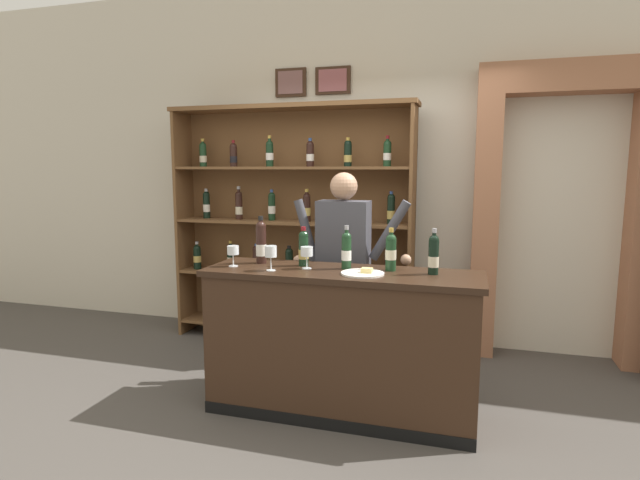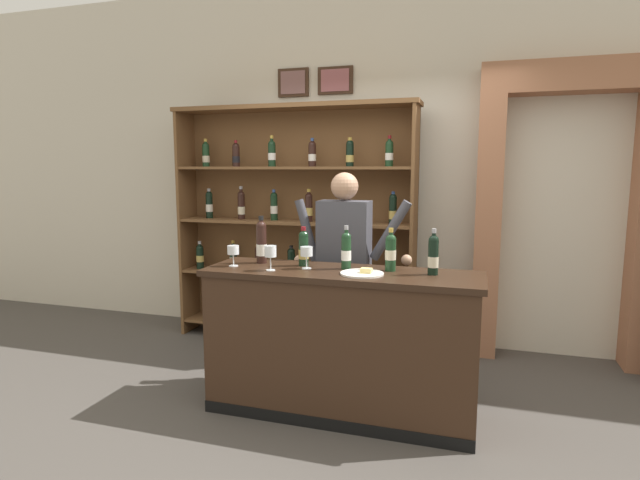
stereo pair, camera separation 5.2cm
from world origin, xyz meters
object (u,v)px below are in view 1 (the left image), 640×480
object	(u,v)px
wine_shelf	(292,220)
shopkeeper	(344,255)
tasting_bottle_brunello	(346,250)
cheese_plate	(363,273)
wine_glass_right	(271,252)
wine_glass_left	(233,251)
tasting_bottle_vin_santo	(304,248)
tasting_counter	(341,343)
wine_glass_spare	(307,252)
tasting_bottle_prosecco	(391,251)
tasting_bottle_bianco	(434,254)
tasting_bottle_chianti	(261,242)

from	to	relation	value
wine_shelf	shopkeeper	xyz separation A→B (m)	(0.71, -0.83, -0.17)
tasting_bottle_brunello	cheese_plate	size ratio (longest dim) A/B	1.06
wine_glass_right	wine_glass_left	bearing A→B (deg)	168.15
tasting_bottle_vin_santo	tasting_counter	bearing A→B (deg)	-18.17
wine_glass_right	wine_glass_left	world-z (taller)	wine_glass_right
tasting_bottle_vin_santo	wine_glass_spare	world-z (taller)	tasting_bottle_vin_santo
tasting_bottle_brunello	wine_glass_left	distance (m)	0.78
shopkeeper	tasting_bottle_prosecco	distance (m)	0.61
shopkeeper	cheese_plate	size ratio (longest dim) A/B	5.87
wine_glass_right	cheese_plate	world-z (taller)	wine_glass_right
shopkeeper	wine_glass_spare	distance (m)	0.54
wine_shelf	tasting_bottle_bianco	size ratio (longest dim) A/B	7.92
tasting_bottle_bianco	wine_glass_spare	size ratio (longest dim) A/B	1.96
tasting_bottle_chianti	shopkeeper	bearing A→B (deg)	39.74
tasting_bottle_bianco	shopkeeper	bearing A→B (deg)	146.41
tasting_bottle_prosecco	wine_glass_spare	world-z (taller)	tasting_bottle_prosecco
wine_glass_left	tasting_bottle_brunello	bearing A→B (deg)	10.26
shopkeeper	wine_glass_left	distance (m)	0.88
tasting_bottle_brunello	tasting_bottle_chianti	bearing A→B (deg)	177.12
shopkeeper	tasting_bottle_chianti	size ratio (longest dim) A/B	4.83
tasting_bottle_vin_santo	wine_glass_left	distance (m)	0.49
tasting_bottle_brunello	tasting_bottle_prosecco	xyz separation A→B (m)	(0.30, 0.02, 0.00)
wine_glass_left	tasting_counter	bearing A→B (deg)	4.92
wine_glass_right	tasting_bottle_prosecco	bearing A→B (deg)	16.67
tasting_bottle_vin_santo	tasting_bottle_prosecco	distance (m)	0.61
tasting_bottle_vin_santo	wine_glass_right	xyz separation A→B (m)	(-0.15, -0.23, -0.00)
wine_glass_spare	cheese_plate	bearing A→B (deg)	-10.68
shopkeeper	tasting_bottle_chianti	distance (m)	0.67
tasting_bottle_brunello	tasting_bottle_bianco	xyz separation A→B (m)	(0.57, -0.02, 0.00)
wine_shelf	wine_glass_spare	world-z (taller)	wine_shelf
tasting_counter	wine_glass_left	xyz separation A→B (m)	(-0.75, -0.06, 0.60)
tasting_bottle_chianti	tasting_bottle_vin_santo	bearing A→B (deg)	-1.55
cheese_plate	wine_glass_spare	bearing A→B (deg)	169.32
wine_shelf	cheese_plate	xyz separation A→B (m)	(0.98, -1.42, -0.17)
tasting_bottle_prosecco	cheese_plate	size ratio (longest dim) A/B	1.03
tasting_bottle_chianti	tasting_bottle_vin_santo	size ratio (longest dim) A/B	1.24
tasting_bottle_vin_santo	tasting_bottle_prosecco	world-z (taller)	tasting_bottle_prosecco
tasting_bottle_brunello	wine_glass_left	world-z (taller)	tasting_bottle_brunello
tasting_bottle_brunello	wine_glass_spare	size ratio (longest dim) A/B	1.95
tasting_bottle_prosecco	wine_glass_spare	bearing A→B (deg)	-170.46
shopkeeper	tasting_bottle_prosecco	bearing A→B (deg)	-45.12
tasting_bottle_chianti	tasting_bottle_vin_santo	distance (m)	0.32
wine_glass_left	cheese_plate	distance (m)	0.92
tasting_bottle_chianti	tasting_bottle_bianco	world-z (taller)	tasting_bottle_chianti
tasting_bottle_chianti	tasting_bottle_vin_santo	xyz separation A→B (m)	(0.32, -0.01, -0.03)
tasting_bottle_chianti	tasting_bottle_brunello	xyz separation A→B (m)	(0.63, -0.03, -0.02)
tasting_counter	tasting_bottle_vin_santo	distance (m)	0.70
tasting_bottle_chianti	wine_glass_spare	bearing A→B (deg)	-14.98
tasting_bottle_bianco	tasting_bottle_chianti	bearing A→B (deg)	177.68
tasting_bottle_vin_santo	wine_glass_spare	bearing A→B (deg)	-59.37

